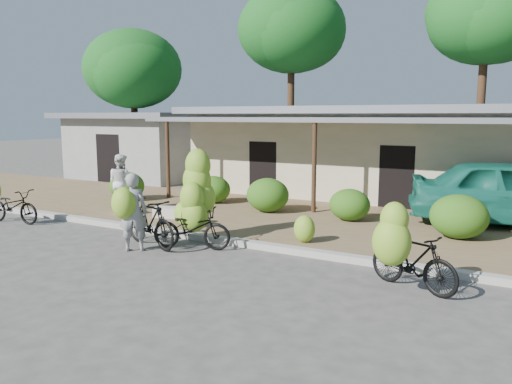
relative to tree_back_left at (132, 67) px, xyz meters
The scene contains 25 objects.
ground 19.77m from the tree_back_left, 43.77° to the right, with size 100.00×100.00×0.00m, color #464441.
sidewalk 16.85m from the tree_back_left, 30.66° to the right, with size 60.00×6.00×0.12m, color olive.
curb 18.48m from the tree_back_left, 39.07° to the right, with size 60.00×0.25×0.15m, color #A8A399.
shop_main 14.40m from the tree_back_left, ahead, with size 13.00×8.50×3.35m.
shop_grey 5.26m from the tree_back_left, 38.29° to the right, with size 7.00×6.00×3.15m.
tree_back_left is the anchor object (origin of this frame).
tree_far_center 8.74m from the tree_back_left, 20.56° to the left, with size 5.57×5.48×9.53m.
tree_center_right 17.44m from the tree_back_left, 11.63° to the left, with size 5.10×4.97×9.17m.
hedge_0 11.94m from the tree_back_left, 48.60° to the right, with size 1.25×1.13×0.98m, color #285713.
hedge_1 13.35m from the tree_back_left, 35.17° to the right, with size 1.16×1.05×0.91m, color #285713.
hedge_2 15.42m from the tree_back_left, 31.55° to the right, with size 1.33×1.19×1.03m, color #285713.
hedge_3 17.61m from the tree_back_left, 26.95° to the right, with size 1.15×1.03×0.89m, color #285713.
hedge_4 20.43m from the tree_back_left, 24.85° to the right, with size 1.36×1.22×1.06m, color #285713.
bike_far_left 14.77m from the tree_back_left, 61.48° to the right, with size 1.90×1.30×1.36m.
bike_left 17.70m from the tree_back_left, 46.30° to the right, with size 2.02×1.42×1.47m.
bike_center 17.80m from the tree_back_left, 42.60° to the right, with size 1.95×1.44×2.27m.
bike_right 22.11m from the tree_back_left, 34.97° to the right, with size 1.80×1.43×1.64m.
loose_banana_a 16.57m from the tree_back_left, 42.41° to the right, with size 0.49×0.41×0.61m, color #8EC932.
loose_banana_b 16.23m from the tree_back_left, 42.52° to the right, with size 0.51×0.43×0.64m, color #8EC932.
loose_banana_c 18.96m from the tree_back_left, 35.11° to the right, with size 0.51×0.43×0.64m, color #8EC932.
sack_near 15.22m from the tree_back_left, 43.39° to the right, with size 0.85×0.40×0.30m, color beige.
sack_far 14.35m from the tree_back_left, 48.25° to the right, with size 0.75×0.38×0.28m, color beige.
vendor 17.87m from the tree_back_left, 47.29° to the right, with size 0.65×0.43×1.78m, color gray.
bystander 13.46m from the tree_back_left, 49.01° to the right, with size 0.84×0.66×1.74m, color silver.
teal_van 20.49m from the tree_back_left, 17.83° to the right, with size 2.10×5.22×1.78m, color #186D5A.
Camera 1 is at (5.78, -7.75, 3.04)m, focal length 35.00 mm.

